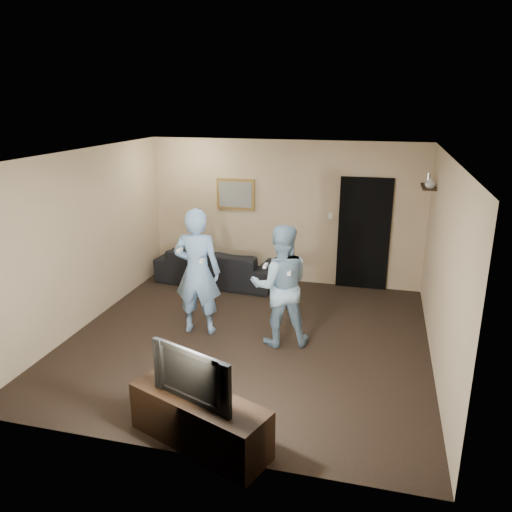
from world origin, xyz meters
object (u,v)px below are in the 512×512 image
(wii_player_left, at_px, (197,272))
(wii_player_right, at_px, (281,286))
(sofa, at_px, (218,266))
(television, at_px, (198,372))
(tv_console, at_px, (200,420))

(wii_player_left, relative_size, wii_player_right, 1.09)
(wii_player_right, bearing_deg, wii_player_left, 177.11)
(sofa, relative_size, television, 2.34)
(sofa, relative_size, tv_console, 1.50)
(sofa, relative_size, wii_player_left, 1.20)
(wii_player_left, bearing_deg, sofa, 100.60)
(sofa, bearing_deg, tv_console, 111.18)
(sofa, distance_m, wii_player_right, 2.67)
(wii_player_left, xyz_separation_m, wii_player_right, (1.22, -0.06, -0.07))
(tv_console, bearing_deg, television, 21.31)
(sofa, xyz_separation_m, wii_player_left, (0.38, -2.01, 0.60))
(television, bearing_deg, wii_player_left, 132.01)
(tv_console, distance_m, television, 0.54)
(television, xyz_separation_m, wii_player_right, (0.33, 2.30, 0.06))
(sofa, xyz_separation_m, television, (1.27, -4.37, 0.46))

